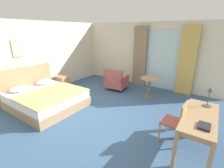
{
  "coord_description": "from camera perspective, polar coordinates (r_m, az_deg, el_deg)",
  "views": [
    {
      "loc": [
        2.56,
        -2.87,
        2.22
      ],
      "look_at": [
        0.37,
        0.32,
        0.91
      ],
      "focal_mm": 25.5,
      "sensor_mm": 36.0,
      "label": 1
    }
  ],
  "objects": [
    {
      "name": "ground",
      "position": [
        4.47,
        -6.33,
        -11.93
      ],
      "size": [
        6.23,
        7.12,
        0.1
      ],
      "primitive_type": "cube",
      "color": "#38567A"
    },
    {
      "name": "wall_back",
      "position": [
        6.75,
        12.1,
        10.23
      ],
      "size": [
        5.83,
        0.12,
        2.54
      ],
      "primitive_type": "cube",
      "color": "beige",
      "rests_on": "ground"
    },
    {
      "name": "wall_left",
      "position": [
        6.21,
        -27.43,
        7.84
      ],
      "size": [
        0.12,
        6.72,
        2.54
      ],
      "primitive_type": "cube",
      "color": "beige",
      "rests_on": "ground"
    },
    {
      "name": "balcony_glass_door",
      "position": [
        6.46,
        17.53,
        8.05
      ],
      "size": [
        1.35,
        0.02,
        2.23
      ],
      "primitive_type": "cube",
      "color": "silver",
      "rests_on": "ground"
    },
    {
      "name": "curtain_panel_left",
      "position": [
        6.67,
        9.93,
        9.6
      ],
      "size": [
        0.55,
        0.1,
        2.38
      ],
      "primitive_type": "cube",
      "color": "#897056",
      "rests_on": "ground"
    },
    {
      "name": "curtain_panel_right",
      "position": [
        6.16,
        25.28,
        7.33
      ],
      "size": [
        0.57,
        0.1,
        2.38
      ],
      "primitive_type": "cube",
      "color": "tan",
      "rests_on": "ground"
    },
    {
      "name": "bed",
      "position": [
        5.25,
        -22.87,
        -4.55
      ],
      "size": [
        2.05,
        1.79,
        1.11
      ],
      "color": "tan",
      "rests_on": "ground"
    },
    {
      "name": "nightstand",
      "position": [
        6.63,
        -17.34,
        0.63
      ],
      "size": [
        0.49,
        0.39,
        0.51
      ],
      "color": "tan",
      "rests_on": "ground"
    },
    {
      "name": "writing_desk",
      "position": [
        3.39,
        28.91,
        -11.17
      ],
      "size": [
        0.58,
        1.44,
        0.76
      ],
      "color": "tan",
      "rests_on": "ground"
    },
    {
      "name": "desk_chair",
      "position": [
        3.53,
        22.31,
        -11.82
      ],
      "size": [
        0.43,
        0.47,
        0.91
      ],
      "color": "#9E4C47",
      "rests_on": "ground"
    },
    {
      "name": "desk_lamp",
      "position": [
        3.73,
        31.51,
        -3.21
      ],
      "size": [
        0.17,
        0.21,
        0.41
      ],
      "color": "#4C4C51",
      "rests_on": "writing_desk"
    },
    {
      "name": "closed_book",
      "position": [
        3.0,
        30.18,
        -12.9
      ],
      "size": [
        0.18,
        0.24,
        0.04
      ],
      "primitive_type": "cube",
      "rotation": [
        0.0,
        0.0,
        0.0
      ],
      "color": "#232328",
      "rests_on": "writing_desk"
    },
    {
      "name": "armchair_by_window",
      "position": [
        6.19,
        1.43,
        1.01
      ],
      "size": [
        0.82,
        0.78,
        0.84
      ],
      "color": "#9E4C47",
      "rests_on": "ground"
    },
    {
      "name": "round_cafe_table",
      "position": [
        5.61,
        13.34,
        0.41
      ],
      "size": [
        0.65,
        0.65,
        0.69
      ],
      "color": "tan",
      "rests_on": "ground"
    },
    {
      "name": "framed_picture",
      "position": [
        5.92,
        -30.84,
        10.88
      ],
      "size": [
        0.03,
        0.33,
        0.52
      ],
      "color": "beige"
    }
  ]
}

